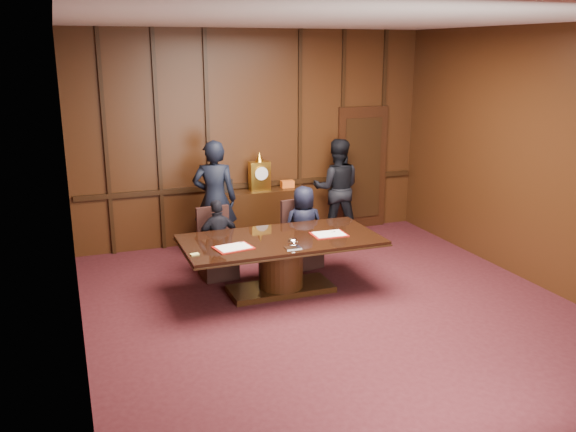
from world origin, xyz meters
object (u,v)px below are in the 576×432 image
object	(u,v)px
sideboard	(260,214)
witness_right	(337,188)
signatory_right	(304,227)
signatory_left	(218,240)
conference_table	(281,256)
witness_left	(215,199)

from	to	relation	value
sideboard	witness_right	world-z (taller)	witness_right
signatory_right	signatory_left	bearing A→B (deg)	5.52
sideboard	signatory_right	size ratio (longest dim) A/B	1.29
conference_table	signatory_right	distance (m)	1.04
sideboard	witness_right	bearing A→B (deg)	-6.80
witness_left	conference_table	bearing A→B (deg)	122.20
sideboard	witness_left	xyz separation A→B (m)	(-0.89, -0.48, 0.44)
sideboard	witness_left	bearing A→B (deg)	-151.49
signatory_right	witness_left	xyz separation A→B (m)	(-1.11, 0.94, 0.30)
sideboard	witness_left	distance (m)	1.10
signatory_left	witness_right	size ratio (longest dim) A/B	0.67
signatory_right	witness_left	world-z (taller)	witness_left
conference_table	signatory_right	xyz separation A→B (m)	(0.65, 0.80, 0.11)
signatory_left	signatory_right	distance (m)	1.30
witness_left	witness_right	bearing A→B (deg)	-154.40
sideboard	conference_table	bearing A→B (deg)	-100.95
signatory_left	witness_right	xyz separation A→B (m)	(2.42, 1.26, 0.28)
conference_table	signatory_right	bearing A→B (deg)	50.91
signatory_right	witness_right	xyz separation A→B (m)	(1.12, 1.26, 0.23)
conference_table	witness_left	bearing A→B (deg)	104.85
sideboard	conference_table	distance (m)	2.26
signatory_right	conference_table	bearing A→B (deg)	56.43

